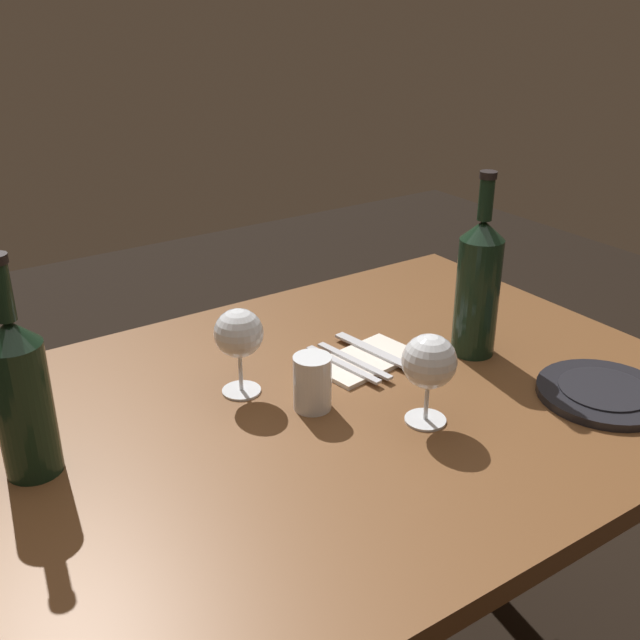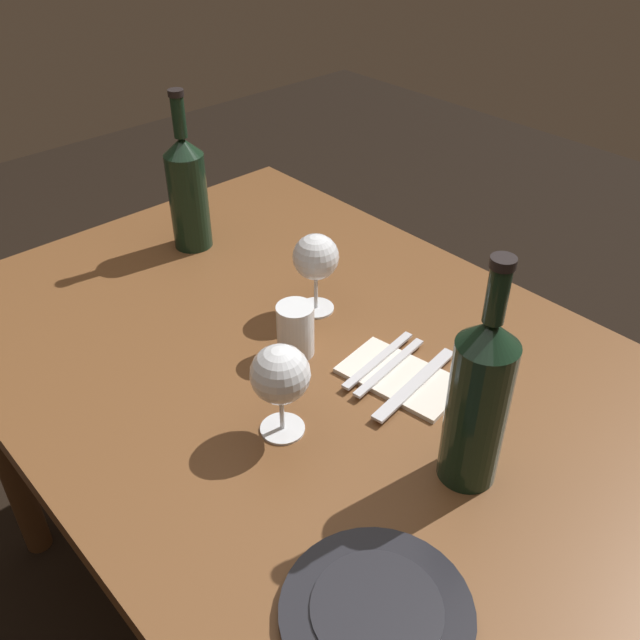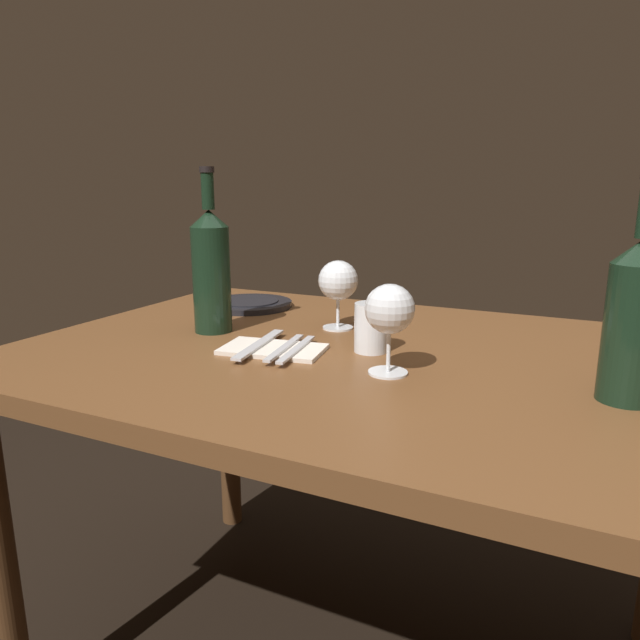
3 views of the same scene
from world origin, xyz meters
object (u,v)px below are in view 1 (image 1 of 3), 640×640
Objects in this scene: wine_glass_left at (429,363)px; water_tumbler at (311,385)px; fork_inner at (354,361)px; fork_outer at (343,364)px; table_knife at (378,353)px; wine_bottle at (22,394)px; dinner_plate at (604,393)px; folded_napkin at (365,360)px; wine_bottle_second at (479,286)px; wine_glass_right at (239,335)px.

wine_glass_left is 1.61× the size of water_tumbler.
fork_inner and fork_outer have the same top height.
wine_glass_left is at bearing -47.48° from water_tumbler.
table_knife is (0.20, 0.08, -0.03)m from water_tumbler.
table_knife is at bearing 71.66° from wine_glass_left.
water_tumbler is 0.21m from table_knife.
fork_inner and table_knife have the same top height.
wine_bottle is 0.44m from water_tumbler.
wine_glass_left is at bearing 159.75° from dinner_plate.
water_tumbler is 0.16m from fork_inner.
folded_napkin is at bearing -0.00° from fork_outer.
wine_bottle_second reaches higher than fork_inner.
wine_bottle_second is 0.22m from table_knife.
water_tumbler is 0.19m from folded_napkin.
wine_bottle is at bearing -179.92° from table_knife.
fork_inner is at bearing 180.00° from table_knife.
dinner_plate is at bearing -74.86° from wine_bottle_second.
table_knife is at bearing -6.62° from wine_glass_right.
folded_napkin is 0.97× the size of table_knife.
wine_glass_left is at bearing -108.34° from table_knife.
wine_glass_right is at bearing 170.60° from fork_outer.
wine_bottle_second is at bearing 105.14° from dinner_plate.
dinner_plate is 1.08× the size of folded_napkin.
wine_glass_right is 0.21m from fork_outer.
wine_glass_right is at bearing 124.07° from water_tumbler.
wine_glass_right reaches higher than water_tumbler.
wine_glass_right reaches higher than fork_outer.
wine_bottle_second is (0.23, 0.13, 0.03)m from wine_glass_left.
wine_bottle reaches higher than water_tumbler.
water_tumbler is at bearing 149.73° from dinner_plate.
table_knife is at bearing 153.51° from wine_bottle_second.
dinner_plate is 1.22× the size of fork_inner.
dinner_plate is 1.05× the size of table_knife.
fork_outer is (0.54, 0.00, -0.11)m from wine_bottle.
dinner_plate is 0.44m from fork_outer.
wine_bottle is 1.81× the size of fork_outer.
dinner_plate is at bearing -54.83° from table_knife.
water_tumbler is 0.42× the size of dinner_plate.
folded_napkin is 0.05m from fork_outer.
wine_glass_left is at bearing -150.39° from wine_bottle_second.
fork_outer is (-0.05, 0.00, 0.01)m from folded_napkin.
wine_glass_left reaches higher than fork_inner.
wine_glass_right is at bearing 173.38° from table_knife.
table_knife is at bearing 20.93° from water_tumbler.
wine_bottle is (-0.55, 0.21, 0.02)m from wine_glass_left.
water_tumbler reaches higher than fork_inner.
folded_napkin is at bearing 24.30° from water_tumbler.
wine_glass_left reaches higher than water_tumbler.
folded_napkin is at bearing 79.23° from wine_glass_left.
wine_bottle_second is at bearing -5.84° from wine_bottle.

